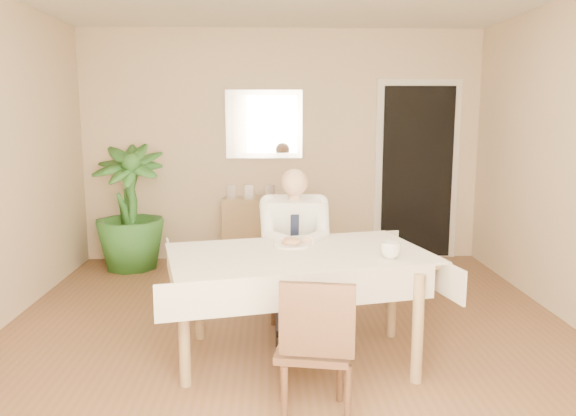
{
  "coord_description": "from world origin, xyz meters",
  "views": [
    {
      "loc": [
        -0.14,
        -3.9,
        1.66
      ],
      "look_at": [
        0.0,
        0.35,
        0.95
      ],
      "focal_mm": 35.0,
      "sensor_mm": 36.0,
      "label": 1
    }
  ],
  "objects_px": {
    "dining_table": "(299,264)",
    "potted_palm": "(129,208)",
    "chair_far": "(293,260)",
    "chair_near": "(315,343)",
    "coffee_mug": "(391,250)",
    "sideboard": "(265,230)",
    "seated_man": "(295,241)"
  },
  "relations": [
    {
      "from": "potted_palm",
      "to": "dining_table",
      "type": "bearing_deg",
      "value": -54.09
    },
    {
      "from": "dining_table",
      "to": "chair_far",
      "type": "distance_m",
      "value": 0.9
    },
    {
      "from": "seated_man",
      "to": "sideboard",
      "type": "height_order",
      "value": "seated_man"
    },
    {
      "from": "seated_man",
      "to": "sideboard",
      "type": "relative_size",
      "value": 1.35
    },
    {
      "from": "chair_far",
      "to": "seated_man",
      "type": "distance_m",
      "value": 0.36
    },
    {
      "from": "seated_man",
      "to": "coffee_mug",
      "type": "relative_size",
      "value": 9.59
    },
    {
      "from": "dining_table",
      "to": "sideboard",
      "type": "bearing_deg",
      "value": 82.57
    },
    {
      "from": "dining_table",
      "to": "chair_near",
      "type": "height_order",
      "value": "chair_near"
    },
    {
      "from": "sideboard",
      "to": "potted_palm",
      "type": "bearing_deg",
      "value": -166.38
    },
    {
      "from": "coffee_mug",
      "to": "seated_man",
      "type": "bearing_deg",
      "value": 127.19
    },
    {
      "from": "coffee_mug",
      "to": "potted_palm",
      "type": "relative_size",
      "value": 0.1
    },
    {
      "from": "chair_far",
      "to": "seated_man",
      "type": "xyz_separation_m",
      "value": [
        -0.0,
        -0.28,
        0.22
      ]
    },
    {
      "from": "seated_man",
      "to": "potted_palm",
      "type": "relative_size",
      "value": 0.93
    },
    {
      "from": "chair_near",
      "to": "sideboard",
      "type": "distance_m",
      "value": 3.42
    },
    {
      "from": "seated_man",
      "to": "sideboard",
      "type": "bearing_deg",
      "value": 97.27
    },
    {
      "from": "sideboard",
      "to": "chair_far",
      "type": "bearing_deg",
      "value": -76.86
    },
    {
      "from": "coffee_mug",
      "to": "sideboard",
      "type": "height_order",
      "value": "coffee_mug"
    },
    {
      "from": "coffee_mug",
      "to": "potted_palm",
      "type": "xyz_separation_m",
      "value": [
        -2.28,
        2.52,
        -0.13
      ]
    },
    {
      "from": "chair_near",
      "to": "coffee_mug",
      "type": "distance_m",
      "value": 0.91
    },
    {
      "from": "dining_table",
      "to": "potted_palm",
      "type": "height_order",
      "value": "potted_palm"
    },
    {
      "from": "potted_palm",
      "to": "chair_near",
      "type": "bearing_deg",
      "value": -61.17
    },
    {
      "from": "coffee_mug",
      "to": "sideboard",
      "type": "xyz_separation_m",
      "value": [
        -0.83,
        2.75,
        -0.44
      ]
    },
    {
      "from": "dining_table",
      "to": "chair_near",
      "type": "bearing_deg",
      "value": -99.88
    },
    {
      "from": "dining_table",
      "to": "coffee_mug",
      "type": "xyz_separation_m",
      "value": [
        0.58,
        -0.17,
        0.14
      ]
    },
    {
      "from": "coffee_mug",
      "to": "sideboard",
      "type": "bearing_deg",
      "value": 106.85
    },
    {
      "from": "dining_table",
      "to": "chair_near",
      "type": "xyz_separation_m",
      "value": [
        0.05,
        -0.83,
        -0.21
      ]
    },
    {
      "from": "chair_near",
      "to": "potted_palm",
      "type": "distance_m",
      "value": 3.63
    },
    {
      "from": "dining_table",
      "to": "potted_palm",
      "type": "xyz_separation_m",
      "value": [
        -1.7,
        2.35,
        0.0
      ]
    },
    {
      "from": "chair_near",
      "to": "seated_man",
      "type": "height_order",
      "value": "seated_man"
    },
    {
      "from": "sideboard",
      "to": "potted_palm",
      "type": "xyz_separation_m",
      "value": [
        -1.45,
        -0.23,
        0.3
      ]
    },
    {
      "from": "chair_far",
      "to": "chair_near",
      "type": "bearing_deg",
      "value": -90.11
    },
    {
      "from": "dining_table",
      "to": "potted_palm",
      "type": "relative_size",
      "value": 1.44
    }
  ]
}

